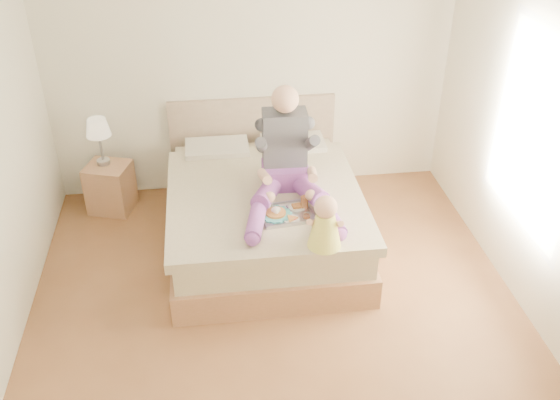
{
  "coord_description": "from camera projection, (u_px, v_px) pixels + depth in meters",
  "views": [
    {
      "loc": [
        -0.46,
        -3.74,
        3.49
      ],
      "look_at": [
        0.1,
        0.59,
        0.71
      ],
      "focal_mm": 40.0,
      "sensor_mm": 36.0,
      "label": 1
    }
  ],
  "objects": [
    {
      "name": "bed",
      "position": [
        263.0,
        209.0,
        5.79
      ],
      "size": [
        1.7,
        2.18,
        1.0
      ],
      "color": "#966746",
      "rests_on": "ground"
    },
    {
      "name": "room",
      "position": [
        289.0,
        148.0,
        4.26
      ],
      "size": [
        4.02,
        4.22,
        2.71
      ],
      "color": "brown",
      "rests_on": "ground"
    },
    {
      "name": "nightstand",
      "position": [
        110.0,
        187.0,
        6.24
      ],
      "size": [
        0.5,
        0.47,
        0.5
      ],
      "rotation": [
        0.0,
        0.0,
        -0.31
      ],
      "color": "#966746",
      "rests_on": "ground"
    },
    {
      "name": "adult",
      "position": [
        287.0,
        164.0,
        5.33
      ],
      "size": [
        0.81,
        1.15,
        0.95
      ],
      "rotation": [
        0.0,
        0.0,
        -0.04
      ],
      "color": "purple",
      "rests_on": "bed"
    },
    {
      "name": "tray",
      "position": [
        286.0,
        212.0,
        5.16
      ],
      "size": [
        0.47,
        0.39,
        0.12
      ],
      "rotation": [
        0.0,
        0.0,
        0.13
      ],
      "color": "#B3B5BA",
      "rests_on": "bed"
    },
    {
      "name": "lamp",
      "position": [
        98.0,
        130.0,
        5.95
      ],
      "size": [
        0.23,
        0.23,
        0.48
      ],
      "color": "#B3B5BA",
      "rests_on": "nightstand"
    },
    {
      "name": "baby",
      "position": [
        325.0,
        225.0,
        4.73
      ],
      "size": [
        0.29,
        0.4,
        0.44
      ],
      "rotation": [
        0.0,
        0.0,
        -0.22
      ],
      "color": "#FFFD50",
      "rests_on": "bed"
    }
  ]
}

